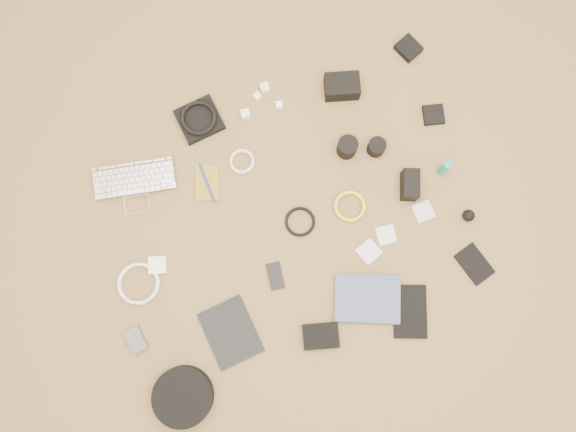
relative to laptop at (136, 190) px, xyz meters
name	(u,v)px	position (x,y,z in m)	size (l,w,h in m)	color
room_shell	(287,104)	(0.47, -0.33, 1.24)	(4.04, 4.04, 2.58)	olive
laptop	(136,190)	(0.00, 0.00, 0.00)	(0.30, 0.21, 0.02)	silver
headphone_pouch	(199,120)	(0.31, 0.17, 0.00)	(0.15, 0.14, 0.03)	black
headphones	(199,118)	(0.31, 0.17, 0.02)	(0.14, 0.14, 0.02)	black
charger_a	(246,114)	(0.48, 0.12, 0.00)	(0.03, 0.03, 0.03)	white
charger_b	(257,96)	(0.55, 0.17, 0.00)	(0.03, 0.03, 0.02)	white
charger_c	(265,88)	(0.59, 0.19, 0.00)	(0.03, 0.03, 0.03)	white
charger_d	(279,105)	(0.61, 0.11, 0.00)	(0.03, 0.03, 0.02)	white
dslr_camera	(342,87)	(0.86, 0.08, 0.03)	(0.13, 0.09, 0.07)	black
lens_pouch	(408,48)	(1.16, 0.14, 0.00)	(0.08, 0.09, 0.03)	black
notebook_olive	(207,183)	(0.25, -0.07, -0.01)	(0.09, 0.14, 0.01)	olive
pen_blue	(207,183)	(0.25, -0.07, 0.00)	(0.01, 0.01, 0.15)	#1333A0
cable_white_a	(242,162)	(0.40, -0.04, -0.01)	(0.09, 0.09, 0.01)	white
lens_a	(347,147)	(0.78, -0.14, 0.03)	(0.07, 0.07, 0.08)	black
lens_b	(376,147)	(0.89, -0.18, 0.02)	(0.07, 0.07, 0.06)	black
card_reader	(433,115)	(1.14, -0.14, 0.00)	(0.08, 0.08, 0.02)	black
power_brick	(158,265)	(-0.02, -0.29, 0.00)	(0.06, 0.06, 0.03)	white
cable_white_b	(139,284)	(-0.10, -0.33, -0.01)	(0.15, 0.15, 0.01)	white
cable_black	(300,222)	(0.52, -0.33, -0.01)	(0.11, 0.11, 0.01)	black
cable_yellow	(350,207)	(0.71, -0.35, -0.01)	(0.12, 0.12, 0.01)	yellow
flash	(410,185)	(0.94, -0.36, 0.03)	(0.06, 0.11, 0.08)	black
lens_cleaner	(445,168)	(1.08, -0.35, 0.04)	(0.03, 0.03, 0.10)	teal
battery_charger	(136,340)	(-0.18, -0.51, 0.00)	(0.06, 0.09, 0.02)	#535357
tablet	(231,332)	(0.14, -0.61, -0.01)	(0.17, 0.22, 0.01)	black
phone	(275,276)	(0.36, -0.48, -0.01)	(0.05, 0.10, 0.01)	black
filter_case_left	(369,252)	(0.71, -0.53, -0.01)	(0.07, 0.07, 0.01)	silver
filter_case_mid	(386,235)	(0.80, -0.50, -0.01)	(0.07, 0.07, 0.01)	silver
filter_case_right	(423,212)	(0.96, -0.47, -0.01)	(0.07, 0.07, 0.01)	silver
air_blower	(469,216)	(1.10, -0.54, 0.01)	(0.04, 0.04, 0.04)	black
headphone_case	(183,397)	(-0.08, -0.75, 0.02)	(0.21, 0.21, 0.06)	black
drive_case	(321,336)	(0.44, -0.74, 0.00)	(0.13, 0.09, 0.03)	black
paperback	(367,324)	(0.60, -0.76, 0.00)	(0.17, 0.23, 0.02)	#404E6D
notebook_black_a	(410,311)	(0.77, -0.78, -0.01)	(0.12, 0.19, 0.01)	black
notebook_black_b	(474,264)	(1.05, -0.71, -0.01)	(0.09, 0.13, 0.01)	black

